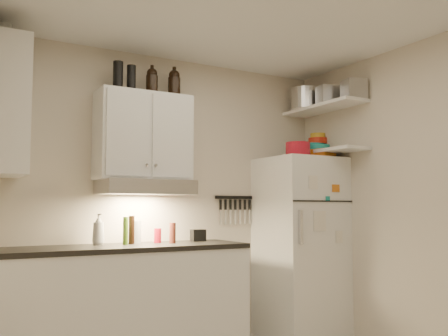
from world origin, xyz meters
TOP-DOWN VIEW (x-y plane):
  - back_wall at (0.00, 1.51)m, footprint 3.20×0.02m
  - right_wall at (1.61, 0.00)m, footprint 0.02×3.00m
  - base_cabinet at (-0.55, 1.20)m, footprint 2.10×0.60m
  - countertop at (-0.55, 1.20)m, footprint 2.10×0.62m
  - upper_cabinet at (-0.30, 1.33)m, footprint 0.80×0.33m
  - side_cabinet at (-1.44, 1.20)m, footprint 0.33×0.55m
  - range_hood at (-0.30, 1.27)m, footprint 0.76×0.46m
  - fridge at (1.25, 1.16)m, footprint 0.70×0.68m
  - shelf_hi at (1.45, 1.02)m, footprint 0.30×0.95m
  - shelf_lo at (1.45, 1.02)m, footprint 0.30×0.95m
  - knife_strip at (0.70, 1.49)m, footprint 0.42×0.02m
  - dutch_oven at (1.13, 1.02)m, footprint 0.26×0.26m
  - book_stack at (1.40, 1.03)m, footprint 0.25×0.29m
  - spice_jar at (1.36, 1.10)m, footprint 0.07×0.07m
  - stock_pot at (1.40, 1.24)m, footprint 0.32×0.32m
  - tin_a at (1.44, 0.95)m, footprint 0.22×0.20m
  - tin_b at (1.50, 0.66)m, footprint 0.23×0.23m
  - bowl_teal at (1.50, 1.27)m, footprint 0.24×0.24m
  - bowl_orange at (1.55, 1.23)m, footprint 0.19×0.19m
  - bowl_yellow at (1.55, 1.23)m, footprint 0.15×0.15m
  - plates at (1.41, 1.06)m, footprint 0.27×0.27m
  - growler_a at (-0.23, 1.33)m, footprint 0.11×0.11m
  - growler_b at (-0.01, 1.35)m, footprint 0.15×0.15m
  - thermos_a at (-0.43, 1.28)m, footprint 0.08×0.08m
  - thermos_b at (-0.55, 1.29)m, footprint 0.10×0.10m
  - side_jar at (-1.43, 1.30)m, footprint 0.17×0.17m
  - soap_bottle at (-0.67, 1.34)m, footprint 0.13×0.13m
  - pepper_mill at (-0.07, 1.21)m, footprint 0.06×0.06m
  - oil_bottle at (-0.47, 1.25)m, footprint 0.06×0.06m
  - vinegar_bottle at (-0.41, 1.28)m, footprint 0.06×0.06m
  - clear_bottle at (-0.34, 1.34)m, footprint 0.08×0.08m
  - red_jar at (-0.17, 1.32)m, footprint 0.08×0.08m
  - caddy at (0.23, 1.33)m, footprint 0.13×0.09m

SIDE VIEW (x-z plane):
  - base_cabinet at x=-0.55m, z-range 0.00..0.88m
  - fridge at x=1.25m, z-range 0.00..1.70m
  - countertop at x=-0.55m, z-range 0.88..0.92m
  - caddy at x=0.23m, z-range 0.92..1.03m
  - red_jar at x=-0.17m, z-range 0.92..1.04m
  - pepper_mill at x=-0.07m, z-range 0.92..1.09m
  - clear_bottle at x=-0.34m, z-range 0.92..1.11m
  - oil_bottle at x=-0.47m, z-range 0.92..1.15m
  - vinegar_bottle at x=-0.41m, z-range 0.92..1.15m
  - soap_bottle at x=-0.67m, z-range 0.92..1.20m
  - back_wall at x=0.00m, z-range 0.00..2.60m
  - right_wall at x=1.61m, z-range 0.00..2.60m
  - knife_strip at x=0.70m, z-range 1.31..1.33m
  - range_hood at x=-0.30m, z-range 1.33..1.45m
  - book_stack at x=1.40m, z-range 1.70..1.78m
  - spice_jar at x=1.36m, z-range 1.70..1.79m
  - shelf_lo at x=1.45m, z-range 1.75..1.77m
  - dutch_oven at x=1.13m, z-range 1.70..1.83m
  - plates at x=1.41m, z-range 1.77..1.83m
  - bowl_teal at x=1.50m, z-range 1.77..1.87m
  - upper_cabinet at x=-0.30m, z-range 1.45..2.20m
  - bowl_orange at x=1.55m, z-range 1.87..1.93m
  - side_cabinet at x=-1.44m, z-range 1.45..2.45m
  - bowl_yellow at x=1.55m, z-range 1.93..1.98m
  - shelf_hi at x=1.45m, z-range 2.19..2.22m
  - tin_a at x=1.44m, z-range 2.21..2.40m
  - tin_b at x=1.50m, z-range 2.21..2.40m
  - thermos_a at x=-0.43m, z-range 2.20..2.42m
  - thermos_b at x=-0.55m, z-range 2.20..2.44m
  - growler_a at x=-0.23m, z-range 2.20..2.44m
  - stock_pot at x=1.40m, z-range 2.21..2.43m
  - growler_b at x=-0.01m, z-range 2.20..2.46m
  - side_jar at x=-1.43m, z-range 2.45..2.62m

